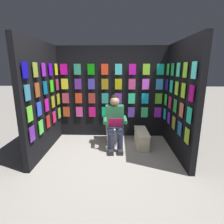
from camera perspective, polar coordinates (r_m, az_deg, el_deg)
ground_plane at (r=3.20m, az=-1.24°, el=-19.44°), size 30.00×30.00×0.00m
display_wall_back at (r=4.58m, az=-0.07°, el=6.19°), size 2.81×0.14×2.28m
display_wall_left at (r=3.84m, az=20.84°, el=3.76°), size 0.14×1.82×2.28m
display_wall_right at (r=3.95m, az=-21.37°, el=3.98°), size 0.14×1.82×2.28m
toilet at (r=4.26m, az=0.75°, el=-5.72°), size 0.42×0.57×0.77m
person_reading at (r=3.96m, az=0.90°, el=-3.10°), size 0.54×0.70×1.19m
comic_longbox_near at (r=4.20m, az=9.39°, el=-8.28°), size 0.28×0.75×0.37m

